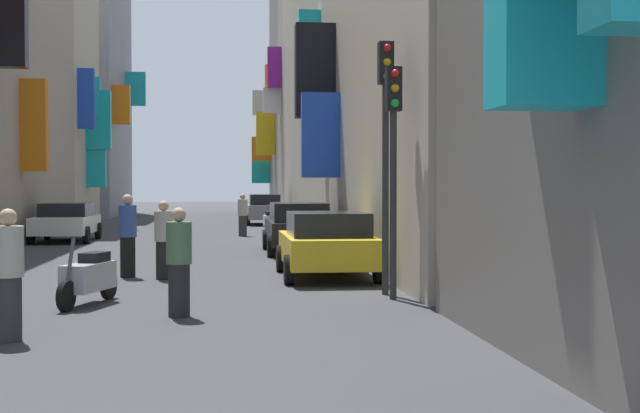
{
  "coord_description": "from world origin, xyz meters",
  "views": [
    {
      "loc": [
        1.75,
        -3.95,
        1.96
      ],
      "look_at": [
        5.5,
        30.18,
        1.12
      ],
      "focal_mm": 48.49,
      "sensor_mm": 36.0,
      "label": 1
    }
  ],
  "objects_px": {
    "parked_car_yellow": "(327,243)",
    "pedestrian_far_away": "(164,240)",
    "scooter_white": "(269,221)",
    "traffic_light_far_corner": "(386,124)",
    "scooter_silver": "(89,277)",
    "pedestrian_crossing": "(8,275)",
    "pedestrian_near_right": "(243,215)",
    "parked_car_black": "(298,227)",
    "pedestrian_mid_street": "(128,236)",
    "pedestrian_near_left": "(179,263)",
    "scooter_red": "(259,211)",
    "traffic_light_near_corner": "(393,140)",
    "parked_car_grey": "(264,209)",
    "parked_car_white": "(66,221)"
  },
  "relations": [
    {
      "from": "parked_car_black",
      "to": "pedestrian_near_right",
      "type": "bearing_deg",
      "value": 99.45
    },
    {
      "from": "pedestrian_crossing",
      "to": "pedestrian_near_left",
      "type": "distance_m",
      "value": 2.72
    },
    {
      "from": "pedestrian_near_left",
      "to": "pedestrian_near_right",
      "type": "bearing_deg",
      "value": 86.23
    },
    {
      "from": "scooter_red",
      "to": "scooter_white",
      "type": "bearing_deg",
      "value": -90.39
    },
    {
      "from": "pedestrian_near_left",
      "to": "pedestrian_far_away",
      "type": "xyz_separation_m",
      "value": [
        -0.59,
        5.23,
        0.01
      ]
    },
    {
      "from": "pedestrian_near_left",
      "to": "traffic_light_near_corner",
      "type": "xyz_separation_m",
      "value": [
        3.55,
        1.59,
        1.92
      ]
    },
    {
      "from": "parked_car_black",
      "to": "pedestrian_crossing",
      "type": "xyz_separation_m",
      "value": [
        -4.8,
        -13.73,
        0.06
      ]
    },
    {
      "from": "parked_car_yellow",
      "to": "pedestrian_far_away",
      "type": "bearing_deg",
      "value": 179.36
    },
    {
      "from": "parked_car_grey",
      "to": "traffic_light_far_corner",
      "type": "height_order",
      "value": "traffic_light_far_corner"
    },
    {
      "from": "parked_car_white",
      "to": "traffic_light_far_corner",
      "type": "bearing_deg",
      "value": -61.96
    },
    {
      "from": "pedestrian_far_away",
      "to": "scooter_silver",
      "type": "bearing_deg",
      "value": -104.03
    },
    {
      "from": "traffic_light_near_corner",
      "to": "parked_car_black",
      "type": "bearing_deg",
      "value": 94.28
    },
    {
      "from": "scooter_white",
      "to": "traffic_light_far_corner",
      "type": "bearing_deg",
      "value": -87.37
    },
    {
      "from": "pedestrian_near_left",
      "to": "pedestrian_near_right",
      "type": "height_order",
      "value": "pedestrian_near_right"
    },
    {
      "from": "scooter_white",
      "to": "traffic_light_far_corner",
      "type": "xyz_separation_m",
      "value": [
        0.99,
        -21.59,
        2.6
      ]
    },
    {
      "from": "pedestrian_crossing",
      "to": "traffic_light_far_corner",
      "type": "height_order",
      "value": "traffic_light_far_corner"
    },
    {
      "from": "pedestrian_near_right",
      "to": "pedestrian_far_away",
      "type": "relative_size",
      "value": 1.0
    },
    {
      "from": "parked_car_yellow",
      "to": "scooter_white",
      "type": "relative_size",
      "value": 2.16
    },
    {
      "from": "scooter_silver",
      "to": "pedestrian_crossing",
      "type": "distance_m",
      "value": 3.32
    },
    {
      "from": "traffic_light_far_corner",
      "to": "scooter_white",
      "type": "bearing_deg",
      "value": 92.63
    },
    {
      "from": "pedestrian_crossing",
      "to": "traffic_light_near_corner",
      "type": "bearing_deg",
      "value": 31.43
    },
    {
      "from": "pedestrian_near_right",
      "to": "parked_car_black",
      "type": "bearing_deg",
      "value": -80.55
    },
    {
      "from": "scooter_white",
      "to": "pedestrian_mid_street",
      "type": "distance_m",
      "value": 18.52
    },
    {
      "from": "scooter_silver",
      "to": "pedestrian_near_left",
      "type": "distance_m",
      "value": 2.14
    },
    {
      "from": "scooter_silver",
      "to": "pedestrian_mid_street",
      "type": "bearing_deg",
      "value": 87.96
    },
    {
      "from": "scooter_silver",
      "to": "parked_car_yellow",
      "type": "bearing_deg",
      "value": 40.6
    },
    {
      "from": "parked_car_black",
      "to": "traffic_light_near_corner",
      "type": "bearing_deg",
      "value": -85.72
    },
    {
      "from": "parked_car_black",
      "to": "scooter_white",
      "type": "distance_m",
      "value": 11.94
    },
    {
      "from": "scooter_white",
      "to": "pedestrian_mid_street",
      "type": "xyz_separation_m",
      "value": [
        -3.93,
        -18.09,
        0.43
      ]
    },
    {
      "from": "parked_car_yellow",
      "to": "pedestrian_mid_street",
      "type": "bearing_deg",
      "value": 172.56
    },
    {
      "from": "parked_car_white",
      "to": "pedestrian_crossing",
      "type": "xyz_separation_m",
      "value": [
        2.84,
        -19.84,
        0.11
      ]
    },
    {
      "from": "pedestrian_near_right",
      "to": "pedestrian_mid_street",
      "type": "relative_size",
      "value": 0.92
    },
    {
      "from": "scooter_silver",
      "to": "traffic_light_far_corner",
      "type": "xyz_separation_m",
      "value": [
        5.08,
        0.8,
        2.6
      ]
    },
    {
      "from": "scooter_white",
      "to": "pedestrian_far_away",
      "type": "xyz_separation_m",
      "value": [
        -3.14,
        -18.61,
        0.35
      ]
    },
    {
      "from": "traffic_light_far_corner",
      "to": "pedestrian_mid_street",
      "type": "bearing_deg",
      "value": 144.68
    },
    {
      "from": "parked_car_grey",
      "to": "pedestrian_near_right",
      "type": "xyz_separation_m",
      "value": [
        -1.27,
        -9.96,
        0.02
      ]
    },
    {
      "from": "pedestrian_far_away",
      "to": "scooter_red",
      "type": "bearing_deg",
      "value": 84.31
    },
    {
      "from": "scooter_red",
      "to": "scooter_white",
      "type": "xyz_separation_m",
      "value": [
        -0.09,
        -13.85,
        -0.0
      ]
    },
    {
      "from": "parked_car_white",
      "to": "pedestrian_crossing",
      "type": "height_order",
      "value": "pedestrian_crossing"
    },
    {
      "from": "pedestrian_mid_street",
      "to": "pedestrian_far_away",
      "type": "height_order",
      "value": "pedestrian_mid_street"
    },
    {
      "from": "parked_car_white",
      "to": "scooter_red",
      "type": "height_order",
      "value": "parked_car_white"
    },
    {
      "from": "pedestrian_far_away",
      "to": "pedestrian_near_right",
      "type": "bearing_deg",
      "value": 82.74
    },
    {
      "from": "pedestrian_far_away",
      "to": "traffic_light_near_corner",
      "type": "height_order",
      "value": "traffic_light_near_corner"
    },
    {
      "from": "parked_car_black",
      "to": "traffic_light_far_corner",
      "type": "xyz_separation_m",
      "value": [
        0.76,
        -9.66,
        2.29
      ]
    },
    {
      "from": "parked_car_yellow",
      "to": "traffic_light_far_corner",
      "type": "height_order",
      "value": "traffic_light_far_corner"
    },
    {
      "from": "parked_car_grey",
      "to": "traffic_light_far_corner",
      "type": "xyz_separation_m",
      "value": [
        0.92,
        -28.2,
        2.27
      ]
    },
    {
      "from": "parked_car_black",
      "to": "pedestrian_near_right",
      "type": "relative_size",
      "value": 2.66
    },
    {
      "from": "scooter_red",
      "to": "scooter_white",
      "type": "relative_size",
      "value": 1.09
    },
    {
      "from": "parked_car_black",
      "to": "pedestrian_far_away",
      "type": "distance_m",
      "value": 7.48
    },
    {
      "from": "pedestrian_mid_street",
      "to": "traffic_light_far_corner",
      "type": "relative_size",
      "value": 0.39
    }
  ]
}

